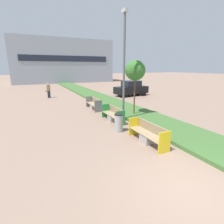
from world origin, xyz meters
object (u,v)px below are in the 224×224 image
at_px(litter_bin, 119,123).
at_px(bench_yellow_frame, 148,135).
at_px(bench_green_frame, 113,116).
at_px(bench_grey_frame, 94,105).
at_px(street_lamp_post, 124,63).
at_px(sapling_tree_near, 135,71).
at_px(parked_car_distant, 131,88).
at_px(pedestrian_walking, 49,90).

bearing_deg(litter_bin, bench_yellow_frame, -73.76).
xyz_separation_m(bench_green_frame, bench_grey_frame, (0.00, 3.72, 0.00)).
distance_m(bench_yellow_frame, street_lamp_post, 4.91).
xyz_separation_m(bench_yellow_frame, sapling_tree_near, (1.94, 4.30, 2.87)).
bearing_deg(street_lamp_post, litter_bin, -126.28).
bearing_deg(street_lamp_post, parked_car_distant, 55.77).
relative_size(bench_green_frame, street_lamp_post, 0.33).
relative_size(street_lamp_post, sapling_tree_near, 1.70).
xyz_separation_m(bench_yellow_frame, litter_bin, (-0.56, 1.92, 0.13)).
relative_size(bench_yellow_frame, bench_grey_frame, 1.05).
xyz_separation_m(bench_grey_frame, parked_car_distant, (6.65, 4.89, 0.54)).
height_order(street_lamp_post, pedestrian_walking, street_lamp_post).
distance_m(bench_yellow_frame, litter_bin, 2.01).
bearing_deg(bench_yellow_frame, sapling_tree_near, 65.73).
bearing_deg(pedestrian_walking, bench_green_frame, -76.06).
distance_m(bench_yellow_frame, pedestrian_walking, 15.41).
bearing_deg(litter_bin, sapling_tree_near, 43.53).
distance_m(sapling_tree_near, pedestrian_walking, 12.08).
distance_m(bench_yellow_frame, parked_car_distant, 14.07).
distance_m(pedestrian_walking, parked_car_distant, 9.86).
height_order(bench_grey_frame, sapling_tree_near, sapling_tree_near).
bearing_deg(pedestrian_walking, bench_grey_frame, -69.75).
bearing_deg(bench_yellow_frame, parked_car_distant, 61.79).
xyz_separation_m(bench_green_frame, parked_car_distant, (6.65, 8.60, 0.54)).
xyz_separation_m(bench_yellow_frame, bench_green_frame, (-0.00, 3.79, -0.00)).
height_order(bench_green_frame, litter_bin, litter_bin).
distance_m(bench_grey_frame, litter_bin, 5.61).
relative_size(bench_grey_frame, parked_car_distant, 0.51).
distance_m(bench_green_frame, pedestrian_walking, 11.71).
xyz_separation_m(litter_bin, pedestrian_walking, (-2.26, 13.22, 0.37)).
bearing_deg(bench_grey_frame, litter_bin, -95.72).
relative_size(litter_bin, parked_car_distant, 0.23).
bearing_deg(street_lamp_post, bench_yellow_frame, -99.83).
height_order(bench_green_frame, street_lamp_post, street_lamp_post).
height_order(sapling_tree_near, pedestrian_walking, sapling_tree_near).
bearing_deg(bench_yellow_frame, litter_bin, 106.24).
relative_size(bench_yellow_frame, pedestrian_walking, 1.38).
xyz_separation_m(pedestrian_walking, parked_car_distant, (9.46, -2.75, 0.05)).
distance_m(litter_bin, sapling_tree_near, 4.40).
bearing_deg(street_lamp_post, bench_grey_frame, 98.71).
xyz_separation_m(litter_bin, sapling_tree_near, (2.50, 2.37, 2.74)).
bearing_deg(bench_green_frame, pedestrian_walking, 103.94).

